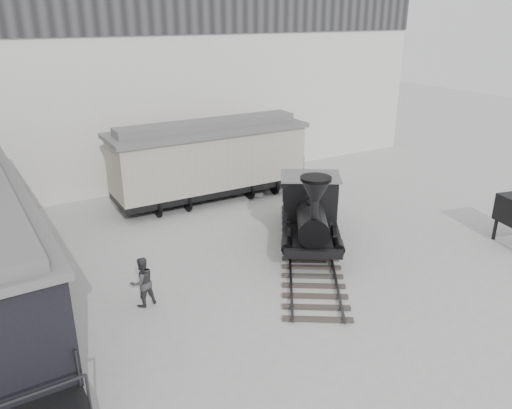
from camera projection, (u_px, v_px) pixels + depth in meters
ground at (324, 296)px, 17.05m from camera, size 90.00×90.00×0.00m
north_wall at (159, 82)px, 27.11m from camera, size 34.00×2.51×11.00m
locomotive at (310, 214)px, 20.44m from camera, size 7.45×9.79×3.62m
boxcar at (209, 158)px, 25.25m from camera, size 10.07×3.19×4.12m
visitor_a at (48, 298)px, 15.41m from camera, size 0.68×0.56×1.60m
visitor_b at (142, 282)px, 16.22m from camera, size 0.94×0.79×1.72m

